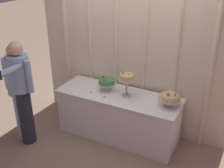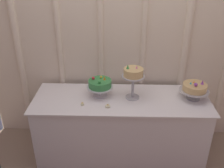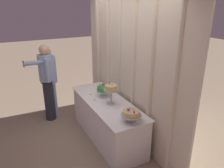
# 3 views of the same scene
# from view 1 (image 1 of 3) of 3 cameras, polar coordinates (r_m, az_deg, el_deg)

# --- Properties ---
(ground_plane) EXTENTS (24.00, 24.00, 0.00)m
(ground_plane) POSITION_cam_1_polar(r_m,az_deg,el_deg) (4.52, 0.66, -11.11)
(ground_plane) COLOR gray
(draped_curtain) EXTENTS (3.22, 0.15, 2.85)m
(draped_curtain) POSITION_cam_1_polar(r_m,az_deg,el_deg) (4.26, 3.86, 9.06)
(draped_curtain) COLOR beige
(draped_curtain) RESTS_ON ground_plane
(cake_table) EXTENTS (1.92, 0.68, 0.74)m
(cake_table) POSITION_cam_1_polar(r_m,az_deg,el_deg) (4.38, 1.28, -6.50)
(cake_table) COLOR white
(cake_table) RESTS_ON ground_plane
(cake_display_leftmost) EXTENTS (0.29, 0.29, 0.23)m
(cake_display_leftmost) POSITION_cam_1_polar(r_m,az_deg,el_deg) (4.27, -1.14, 0.45)
(cake_display_leftmost) COLOR silver
(cake_display_leftmost) RESTS_ON cake_table
(cake_display_center) EXTENTS (0.25, 0.25, 0.39)m
(cake_display_center) POSITION_cam_1_polar(r_m,az_deg,el_deg) (4.05, 3.08, 1.03)
(cake_display_center) COLOR #B2B2B7
(cake_display_center) RESTS_ON cake_table
(cake_display_rightmost) EXTENTS (0.32, 0.32, 0.22)m
(cake_display_rightmost) POSITION_cam_1_polar(r_m,az_deg,el_deg) (3.92, 11.86, -2.80)
(cake_display_rightmost) COLOR #B2B2B7
(cake_display_rightmost) RESTS_ON cake_table
(tealight_far_left) EXTENTS (0.04, 0.04, 0.04)m
(tealight_far_left) POSITION_cam_1_polar(r_m,az_deg,el_deg) (4.25, -4.47, -1.72)
(tealight_far_left) COLOR beige
(tealight_far_left) RESTS_ON cake_table
(tealight_near_left) EXTENTS (0.05, 0.05, 0.04)m
(tealight_near_left) POSITION_cam_1_polar(r_m,az_deg,el_deg) (4.11, -1.51, -2.68)
(tealight_near_left) COLOR beige
(tealight_near_left) RESTS_ON cake_table
(guest_man_pink_jacket) EXTENTS (0.47, 0.32, 1.63)m
(guest_man_pink_jacket) POSITION_cam_1_polar(r_m,az_deg,el_deg) (4.19, -18.22, -1.17)
(guest_man_pink_jacket) COLOR #282D38
(guest_man_pink_jacket) RESTS_ON ground_plane
(guest_girl_blue_dress) EXTENTS (0.51, 0.66, 1.56)m
(guest_girl_blue_dress) POSITION_cam_1_polar(r_m,az_deg,el_deg) (4.31, -18.70, -1.15)
(guest_girl_blue_dress) COLOR #93ADD6
(guest_girl_blue_dress) RESTS_ON ground_plane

